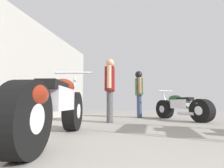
# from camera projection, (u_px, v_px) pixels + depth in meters

# --- Properties ---
(ground_plane) EXTENTS (17.17, 17.17, 0.00)m
(ground_plane) POSITION_uv_depth(u_px,v_px,m) (143.00, 127.00, 3.28)
(ground_plane) COLOR gray
(garage_partition_left) EXTENTS (0.08, 7.87, 2.86)m
(garage_partition_left) POSITION_uv_depth(u_px,v_px,m) (18.00, 65.00, 4.18)
(garage_partition_left) COLOR #A3A099
(garage_partition_left) RESTS_ON ground_plane
(motorcycle_maroon_cruiser) EXTENTS (0.80, 2.20, 1.03)m
(motorcycle_maroon_cruiser) POSITION_uv_depth(u_px,v_px,m) (57.00, 106.00, 2.15)
(motorcycle_maroon_cruiser) COLOR black
(motorcycle_maroon_cruiser) RESTS_ON ground_plane
(motorcycle_black_naked) EXTENTS (1.38, 1.66, 0.90)m
(motorcycle_black_naked) POSITION_uv_depth(u_px,v_px,m) (182.00, 107.00, 4.77)
(motorcycle_black_naked) COLOR black
(motorcycle_black_naked) RESTS_ON ground_plane
(mechanic_in_blue) EXTENTS (0.31, 0.66, 1.64)m
(mechanic_in_blue) POSITION_uv_depth(u_px,v_px,m) (110.00, 86.00, 4.28)
(mechanic_in_blue) COLOR #4C4C4C
(mechanic_in_blue) RESTS_ON ground_plane
(mechanic_with_helmet) EXTENTS (0.31, 0.64, 1.61)m
(mechanic_with_helmet) POSITION_uv_depth(u_px,v_px,m) (139.00, 89.00, 5.77)
(mechanic_with_helmet) COLOR #384766
(mechanic_with_helmet) RESTS_ON ground_plane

